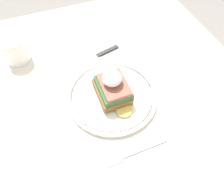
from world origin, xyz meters
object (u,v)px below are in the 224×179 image
(fork, at_px, (134,152))
(knife, at_px, (98,56))
(sandwich, at_px, (113,87))
(cup, at_px, (15,50))
(plate, at_px, (112,96))

(fork, bearing_deg, knife, -4.04)
(sandwich, height_order, cup, sandwich)
(knife, distance_m, cup, 0.24)
(cup, bearing_deg, sandwich, -137.45)
(plate, relative_size, sandwich, 1.88)
(plate, height_order, fork, plate)
(fork, xyz_separation_m, cup, (0.39, 0.20, 0.04))
(sandwich, height_order, knife, sandwich)
(knife, height_order, cup, cup)
(plate, relative_size, cup, 3.10)
(sandwich, height_order, fork, sandwich)
(plate, xyz_separation_m, sandwich, (-0.00, -0.00, 0.04))
(sandwich, relative_size, fork, 0.85)
(knife, bearing_deg, plate, 175.11)
(plate, bearing_deg, knife, -4.89)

